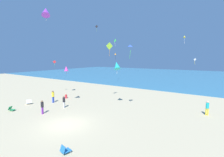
% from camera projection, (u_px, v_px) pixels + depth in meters
% --- Properties ---
extents(ground_plane, '(120.00, 120.00, 0.00)m').
position_uv_depth(ground_plane, '(120.00, 101.00, 22.99)').
color(ground_plane, '#C6B58C').
extents(ocean_water, '(120.00, 60.00, 0.05)m').
position_uv_depth(ocean_water, '(177.00, 76.00, 56.16)').
color(ocean_water, teal).
rests_on(ocean_water, ground_plane).
extents(beach_chair_near_camera, '(0.82, 0.81, 0.66)m').
position_uv_depth(beach_chair_near_camera, '(29.00, 102.00, 21.16)').
color(beach_chair_near_camera, white).
rests_on(beach_chair_near_camera, ground_plane).
extents(beach_chair_far_left, '(0.81, 0.70, 0.54)m').
position_uv_depth(beach_chair_far_left, '(11.00, 109.00, 18.52)').
color(beach_chair_far_left, '#2D9956').
rests_on(beach_chair_far_left, ground_plane).
extents(beach_chair_mid_beach, '(0.62, 0.70, 0.57)m').
position_uv_depth(beach_chair_mid_beach, '(65.00, 150.00, 10.21)').
color(beach_chair_mid_beach, '#2370B2').
rests_on(beach_chair_mid_beach, ground_plane).
extents(person_0, '(0.40, 0.40, 1.52)m').
position_uv_depth(person_0, '(64.00, 101.00, 19.52)').
color(person_0, white).
rests_on(person_0, ground_plane).
extents(person_1, '(0.40, 0.40, 1.70)m').
position_uv_depth(person_1, '(53.00, 96.00, 21.85)').
color(person_1, blue).
rests_on(person_1, ground_plane).
extents(person_2, '(0.34, 0.34, 1.58)m').
position_uv_depth(person_2, '(207.00, 107.00, 17.02)').
color(person_2, yellow).
rests_on(person_2, ground_plane).
extents(person_3, '(0.41, 0.41, 1.54)m').
position_uv_depth(person_3, '(42.00, 106.00, 17.42)').
color(person_3, purple).
rests_on(person_3, ground_plane).
extents(person_4, '(0.66, 0.58, 0.74)m').
position_uv_depth(person_4, '(66.00, 96.00, 24.40)').
color(person_4, red).
rests_on(person_4, ground_plane).
extents(kite_yellow, '(0.46, 0.61, 1.53)m').
position_uv_depth(kite_yellow, '(185.00, 36.00, 29.64)').
color(kite_yellow, yellow).
extents(kite_magenta, '(1.01, 1.02, 1.40)m').
position_uv_depth(kite_magenta, '(66.00, 68.00, 27.38)').
color(kite_magenta, '#DB3DA8').
extents(kite_teal, '(1.37, 1.32, 1.61)m').
position_uv_depth(kite_teal, '(117.00, 65.00, 19.41)').
color(kite_teal, '#1EADAD').
extents(kite_purple, '(1.44, 1.38, 1.54)m').
position_uv_depth(kite_purple, '(46.00, 12.00, 16.00)').
color(kite_purple, purple).
extents(kite_orange, '(0.65, 0.62, 1.55)m').
position_uv_depth(kite_orange, '(115.00, 54.00, 36.62)').
color(kite_orange, orange).
extents(kite_lime, '(0.50, 0.89, 1.89)m').
position_uv_depth(kite_lime, '(109.00, 46.00, 21.51)').
color(kite_lime, '#99DB33').
extents(kite_black, '(0.72, 0.26, 1.55)m').
position_uv_depth(kite_black, '(97.00, 27.00, 37.53)').
color(kite_black, black).
extents(kite_green, '(0.82, 0.36, 1.78)m').
position_uv_depth(kite_green, '(115.00, 41.00, 37.90)').
color(kite_green, green).
extents(kite_red, '(0.41, 0.44, 1.12)m').
position_uv_depth(kite_red, '(54.00, 62.00, 26.53)').
color(kite_red, red).
extents(kite_white, '(0.42, 0.34, 1.07)m').
position_uv_depth(kite_white, '(195.00, 60.00, 29.47)').
color(kite_white, white).
extents(kite_blue, '(0.53, 0.69, 1.48)m').
position_uv_depth(kite_blue, '(130.00, 46.00, 16.86)').
color(kite_blue, blue).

